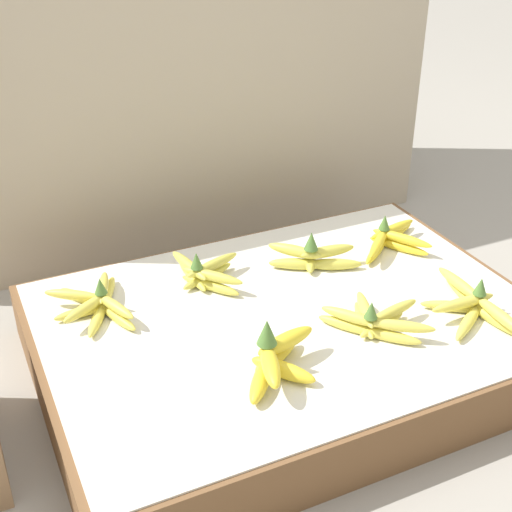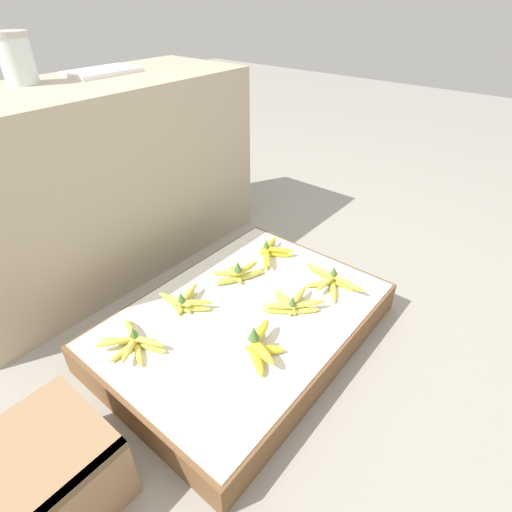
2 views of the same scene
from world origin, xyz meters
The scene contains 10 objects.
ground_plane centered at (0.00, 0.00, 0.00)m, with size 10.00×10.00×0.00m, color gray.
display_platform centered at (0.00, 0.00, 0.06)m, with size 1.04×0.74×0.13m.
back_vendor_table centered at (0.02, 0.85, 0.41)m, with size 1.40×0.55×0.82m.
banana_bunch_front_midleft centered at (-0.12, -0.17, 0.16)m, with size 0.19×0.17×0.11m.
banana_bunch_front_midright centered at (0.12, -0.13, 0.15)m, with size 0.21×0.19×0.08m.
banana_bunch_front_right centered at (0.34, -0.16, 0.15)m, with size 0.16×0.29×0.09m.
banana_bunch_middle_left centered at (-0.37, 0.18, 0.15)m, with size 0.17×0.23×0.08m.
banana_bunch_middle_midleft centered at (-0.12, 0.19, 0.15)m, with size 0.16×0.21×0.08m.
banana_bunch_middle_midright centered at (0.14, 0.15, 0.16)m, with size 0.21×0.15×0.10m.
banana_bunch_middle_right centered at (0.35, 0.15, 0.15)m, with size 0.23×0.18×0.08m.
Camera 1 is at (-0.59, -1.10, 0.97)m, focal length 50.00 mm.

